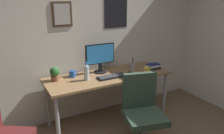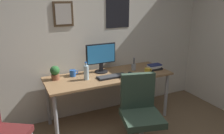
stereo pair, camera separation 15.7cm
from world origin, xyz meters
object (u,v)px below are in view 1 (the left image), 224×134
object	(u,v)px
coffee_mug_near	(147,70)
book_stack_left	(152,66)
potted_plant	(55,73)
keyboard	(112,76)
office_chair	(142,109)
computer_mouse	(130,73)
coffee_mug_far	(72,74)
monitor	(100,57)
water_bottle	(86,73)
pen_cup	(132,66)

from	to	relation	value
coffee_mug_near	book_stack_left	distance (m)	0.26
coffee_mug_near	potted_plant	world-z (taller)	potted_plant
keyboard	coffee_mug_near	size ratio (longest dim) A/B	3.52
office_chair	coffee_mug_near	distance (m)	0.77
computer_mouse	coffee_mug_far	size ratio (longest dim) A/B	0.88
monitor	water_bottle	world-z (taller)	monitor
computer_mouse	coffee_mug_far	distance (m)	0.84
keyboard	potted_plant	size ratio (longest dim) A/B	2.21
monitor	coffee_mug_near	bearing A→B (deg)	-32.89
computer_mouse	monitor	bearing A→B (deg)	140.82
office_chair	coffee_mug_far	bearing A→B (deg)	120.94
pen_cup	book_stack_left	distance (m)	0.33
monitor	pen_cup	xyz separation A→B (m)	(0.49, -0.13, -0.19)
office_chair	computer_mouse	world-z (taller)	office_chair
office_chair	potted_plant	bearing A→B (deg)	131.89
office_chair	monitor	distance (m)	1.04
monitor	water_bottle	distance (m)	0.40
monitor	coffee_mug_far	bearing A→B (deg)	180.00
computer_mouse	book_stack_left	size ratio (longest dim) A/B	0.51
water_bottle	potted_plant	size ratio (longest dim) A/B	1.29
potted_plant	computer_mouse	bearing A→B (deg)	-13.97
monitor	water_bottle	bearing A→B (deg)	-145.80
potted_plant	book_stack_left	bearing A→B (deg)	-8.12
monitor	pen_cup	bearing A→B (deg)	-15.39
potted_plant	pen_cup	size ratio (longest dim) A/B	0.98
water_bottle	book_stack_left	distance (m)	1.11
coffee_mug_near	pen_cup	size ratio (longest dim) A/B	0.61
coffee_mug_far	office_chair	bearing A→B (deg)	-59.06
keyboard	book_stack_left	distance (m)	0.76
coffee_mug_near	potted_plant	bearing A→B (deg)	164.55
coffee_mug_near	monitor	bearing A→B (deg)	147.11
office_chair	pen_cup	bearing A→B (deg)	64.74
coffee_mug_far	pen_cup	size ratio (longest dim) A/B	0.62
keyboard	book_stack_left	bearing A→B (deg)	3.41
keyboard	water_bottle	size ratio (longest dim) A/B	1.70
monitor	computer_mouse	bearing A→B (deg)	-39.18
computer_mouse	coffee_mug_far	world-z (taller)	coffee_mug_far
keyboard	pen_cup	xyz separation A→B (m)	(0.44, 0.15, 0.04)
coffee_mug_near	computer_mouse	bearing A→B (deg)	158.28
office_chair	potted_plant	world-z (taller)	office_chair
water_bottle	book_stack_left	world-z (taller)	water_bottle
office_chair	keyboard	xyz separation A→B (m)	(-0.07, 0.64, 0.22)
office_chair	coffee_mug_far	size ratio (longest dim) A/B	7.64
coffee_mug_near	keyboard	bearing A→B (deg)	169.99
computer_mouse	coffee_mug_far	bearing A→B (deg)	160.21
monitor	keyboard	world-z (taller)	monitor
potted_plant	pen_cup	distance (m)	1.19
coffee_mug_far	potted_plant	bearing A→B (deg)	-174.61
pen_cup	coffee_mug_far	bearing A→B (deg)	171.74
pen_cup	potted_plant	bearing A→B (deg)	174.65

